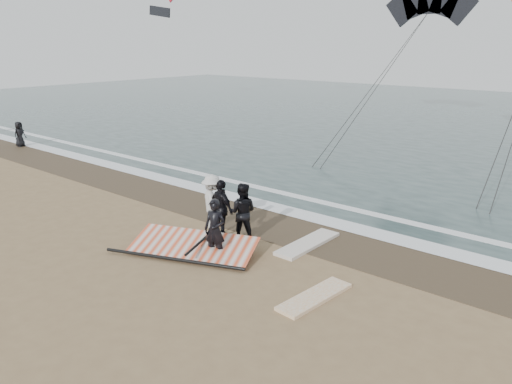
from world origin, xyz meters
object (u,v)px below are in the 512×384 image
at_px(board_white, 315,297).
at_px(sail_rig, 195,246).
at_px(man_main, 215,229).
at_px(board_cream, 308,244).

height_order(board_white, sail_rig, sail_rig).
bearing_deg(man_main, board_white, -18.07).
bearing_deg(sail_rig, man_main, 5.62).
bearing_deg(board_white, board_cream, 132.22).
height_order(board_white, board_cream, board_cream).
distance_m(man_main, board_cream, 3.08).
relative_size(board_white, board_cream, 0.87).
height_order(man_main, sail_rig, man_main).
xyz_separation_m(man_main, board_cream, (1.54, 2.53, -0.85)).
bearing_deg(man_main, board_cream, 43.09).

